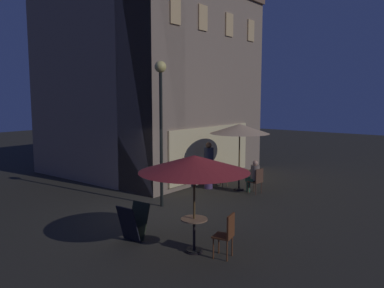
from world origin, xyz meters
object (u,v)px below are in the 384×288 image
menu_sandwich_board (133,222)px  cafe_table_0 (194,230)px  cafe_chair_0 (227,232)px  cafe_table_1 (239,175)px  patron_seated_0 (254,175)px  patio_umbrella_0 (194,164)px  cafe_chair_2 (257,179)px  street_lamp_near_corner (161,102)px  patio_umbrella_1 (240,129)px  cafe_chair_1 (220,173)px  patron_standing_1 (209,165)px

menu_sandwich_board → cafe_table_0: (0.35, -1.61, 0.06)m
menu_sandwich_board → cafe_chair_0: cafe_chair_0 is taller
cafe_table_1 → patron_seated_0: size_ratio=0.64×
cafe_chair_0 → menu_sandwich_board: bearing=0.0°
patio_umbrella_0 → cafe_chair_2: size_ratio=2.68×
street_lamp_near_corner → cafe_table_1: bearing=-13.4°
patio_umbrella_1 → cafe_chair_1: size_ratio=2.78×
patio_umbrella_1 → cafe_chair_2: 1.96m
menu_sandwich_board → cafe_chair_1: menu_sandwich_board is taller
cafe_chair_1 → cafe_table_1: bearing=0.0°
cafe_chair_2 → menu_sandwich_board: bearing=96.6°
cafe_chair_1 → patron_standing_1: (-0.54, 0.17, 0.34)m
patio_umbrella_0 → cafe_chair_1: 6.70m
patio_umbrella_0 → cafe_chair_1: bearing=28.7°
cafe_table_0 → cafe_chair_1: size_ratio=0.87×
patio_umbrella_0 → cafe_chair_1: patio_umbrella_0 is taller
cafe_table_1 → cafe_chair_2: 0.85m
patio_umbrella_0 → patio_umbrella_1: (5.71, 2.27, 0.28)m
street_lamp_near_corner → patio_umbrella_1: (3.42, -0.82, -1.04)m
patron_standing_1 → patio_umbrella_1: bearing=122.3°
menu_sandwich_board → cafe_chair_0: bearing=-80.1°
cafe_table_1 → patio_umbrella_1: bearing=-172.9°
menu_sandwich_board → cafe_table_1: (6.06, 0.66, 0.11)m
cafe_chair_2 → patron_seated_0: 0.21m
street_lamp_near_corner → cafe_chair_2: bearing=-26.6°
patio_umbrella_1 → patron_standing_1: 1.83m
street_lamp_near_corner → cafe_table_1: street_lamp_near_corner is taller
street_lamp_near_corner → patio_umbrella_0: 4.06m
cafe_table_0 → cafe_table_1: (5.71, 2.27, 0.06)m
cafe_table_0 → cafe_chair_1: 6.54m
street_lamp_near_corner → menu_sandwich_board: street_lamp_near_corner is taller
cafe_chair_2 → patron_seated_0: bearing=0.0°
menu_sandwich_board → cafe_chair_2: size_ratio=0.96×
cafe_table_0 → patron_standing_1: bearing=32.5°
menu_sandwich_board → patio_umbrella_0: bearing=-80.1°
patio_umbrella_1 → menu_sandwich_board: bearing=-173.8°
cafe_chair_1 → cafe_chair_2: size_ratio=0.97×
cafe_table_1 → patron_seated_0: bearing=-98.3°
cafe_chair_0 → cafe_chair_1: bearing=-67.1°
cafe_table_0 → patio_umbrella_0: size_ratio=0.31×
patio_umbrella_1 → street_lamp_near_corner: bearing=166.6°
cafe_table_1 → cafe_chair_0: bearing=-151.3°
menu_sandwich_board → cafe_table_0: size_ratio=1.14×
cafe_table_1 → patio_umbrella_0: patio_umbrella_0 is taller
patio_umbrella_0 → patron_seated_0: 5.98m
patio_umbrella_1 → cafe_chair_0: size_ratio=2.53×
menu_sandwich_board → patio_umbrella_1: size_ratio=0.36×
cafe_table_0 → cafe_table_1: cafe_table_0 is taller
cafe_table_0 → cafe_chair_0: cafe_chair_0 is taller
cafe_table_1 → patron_standing_1: 1.21m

